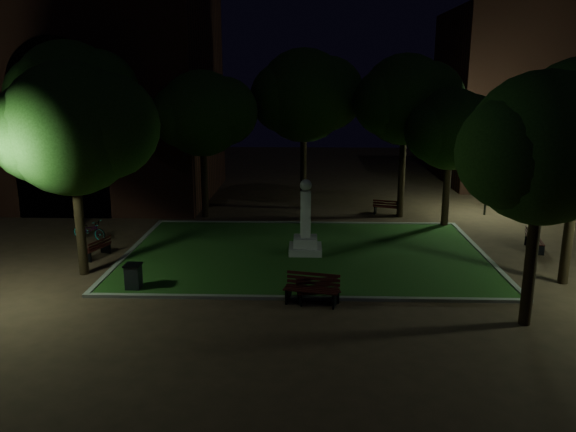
% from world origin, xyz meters
% --- Properties ---
extents(ground, '(80.00, 80.00, 0.00)m').
position_xyz_m(ground, '(0.00, 0.00, 0.00)').
color(ground, '#463021').
extents(lawn, '(15.00, 10.00, 0.08)m').
position_xyz_m(lawn, '(0.00, 2.00, 0.04)').
color(lawn, '#244D18').
rests_on(lawn, ground).
extents(lawn_kerb, '(15.40, 10.40, 0.12)m').
position_xyz_m(lawn_kerb, '(0.00, 2.00, 0.06)').
color(lawn_kerb, slate).
rests_on(lawn_kerb, ground).
extents(monument, '(1.40, 1.40, 3.20)m').
position_xyz_m(monument, '(0.00, 2.00, 0.96)').
color(monument, '#9A948D').
rests_on(monument, lawn).
extents(building_main, '(20.00, 12.00, 15.00)m').
position_xyz_m(building_main, '(-15.86, 13.79, 7.38)').
color(building_main, '#492218').
rests_on(building_main, ground).
extents(building_far, '(16.00, 10.00, 12.00)m').
position_xyz_m(building_far, '(18.00, 20.00, 6.00)').
color(building_far, '#492218').
rests_on(building_far, ground).
extents(tree_west, '(6.01, 4.91, 8.04)m').
position_xyz_m(tree_west, '(-8.47, -0.77, 5.58)').
color(tree_west, black).
rests_on(tree_west, ground).
extents(tree_north_wl, '(5.51, 4.50, 7.83)m').
position_xyz_m(tree_north_wl, '(-5.37, 8.51, 5.57)').
color(tree_north_wl, black).
rests_on(tree_north_wl, ground).
extents(tree_north_er, '(5.82, 4.75, 8.65)m').
position_xyz_m(tree_north_er, '(5.26, 8.89, 6.27)').
color(tree_north_er, black).
rests_on(tree_north_er, ground).
extents(tree_ne, '(4.94, 4.03, 6.95)m').
position_xyz_m(tree_ne, '(7.19, 6.92, 4.93)').
color(tree_ne, black).
rests_on(tree_ne, ground).
extents(tree_se, '(5.45, 4.45, 7.67)m').
position_xyz_m(tree_se, '(6.90, -4.82, 5.44)').
color(tree_se, black).
rests_on(tree_se, ground).
extents(tree_nw, '(6.36, 5.20, 9.22)m').
position_xyz_m(tree_nw, '(-11.56, 6.70, 6.62)').
color(tree_nw, black).
rests_on(tree_nw, ground).
extents(tree_far_north, '(6.33, 5.16, 9.01)m').
position_xyz_m(tree_far_north, '(-0.04, 10.71, 6.43)').
color(tree_far_north, black).
rests_on(tree_far_north, ground).
extents(lamppost_nw, '(1.18, 0.28, 4.34)m').
position_xyz_m(lamppost_nw, '(-11.69, 10.60, 3.05)').
color(lamppost_nw, black).
rests_on(lamppost_nw, ground).
extents(lamppost_ne, '(1.18, 0.28, 3.98)m').
position_xyz_m(lamppost_ne, '(9.91, 9.45, 2.83)').
color(lamppost_ne, black).
rests_on(lamppost_ne, ground).
extents(bench_near_left, '(1.93, 1.02, 1.01)m').
position_xyz_m(bench_near_left, '(0.23, -3.37, 0.47)').
color(bench_near_left, black).
rests_on(bench_near_left, ground).
extents(bench_near_right, '(1.54, 0.81, 0.80)m').
position_xyz_m(bench_near_right, '(0.44, -3.27, 0.38)').
color(bench_near_right, black).
rests_on(bench_near_right, ground).
extents(bench_left_side, '(0.93, 1.56, 0.81)m').
position_xyz_m(bench_left_side, '(-8.81, 1.27, 0.38)').
color(bench_left_side, black).
rests_on(bench_left_side, ground).
extents(bench_right_side, '(0.88, 1.72, 0.90)m').
position_xyz_m(bench_right_side, '(10.03, 2.94, 0.42)').
color(bench_right_side, black).
rests_on(bench_right_side, ground).
extents(bench_far_side, '(1.67, 1.00, 0.86)m').
position_xyz_m(bench_far_side, '(4.53, 9.29, 0.41)').
color(bench_far_side, black).
rests_on(bench_far_side, ground).
extents(trash_bin, '(0.58, 0.58, 0.98)m').
position_xyz_m(trash_bin, '(-6.13, -2.39, 0.50)').
color(trash_bin, black).
rests_on(trash_bin, ground).
extents(bicycle, '(1.91, 1.18, 0.95)m').
position_xyz_m(bicycle, '(-10.12, 3.88, 0.47)').
color(bicycle, black).
rests_on(bicycle, ground).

